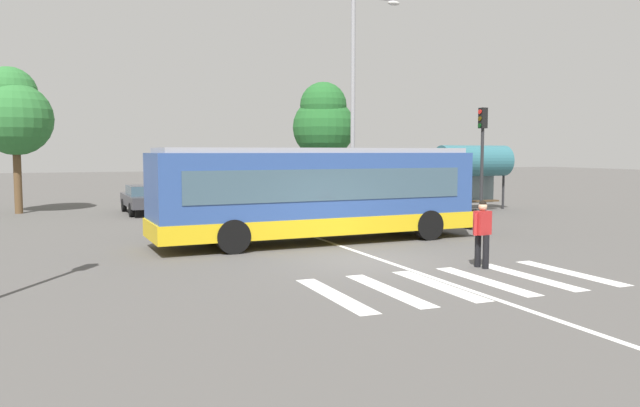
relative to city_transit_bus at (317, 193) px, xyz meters
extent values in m
plane|color=#514F4C|center=(-0.15, -3.79, -1.59)|extent=(160.00, 160.00, 0.00)
cylinder|color=black|center=(3.51, 1.31, -1.09)|extent=(1.01, 0.34, 1.00)
cylinder|color=black|center=(3.60, -1.04, -1.09)|extent=(1.01, 0.34, 1.00)
cylinder|color=black|center=(-3.21, 1.05, -1.09)|extent=(1.01, 0.34, 1.00)
cylinder|color=black|center=(-3.12, -1.29, -1.09)|extent=(1.01, 0.34, 1.00)
cube|color=#2D4C8E|center=(-0.02, 0.00, 0.04)|extent=(10.61, 2.95, 2.55)
cube|color=gold|center=(-0.02, 0.00, -0.96)|extent=(10.71, 2.98, 0.55)
cube|color=#3D5666|center=(-0.02, 0.00, 0.34)|extent=(9.35, 2.95, 0.96)
cube|color=#3D5666|center=(5.24, 0.20, 0.24)|extent=(0.12, 2.24, 1.63)
cube|color=black|center=(5.24, 0.20, 1.13)|extent=(0.13, 1.94, 0.28)
cube|color=#99999E|center=(-0.02, 0.00, 1.39)|extent=(10.18, 2.73, 0.16)
cube|color=#28282B|center=(5.34, 0.20, -1.16)|extent=(0.22, 2.55, 0.36)
cylinder|color=black|center=(2.15, -5.67, -1.16)|extent=(0.16, 0.16, 0.85)
cylinder|color=black|center=(2.19, -5.94, -1.16)|extent=(0.16, 0.16, 0.85)
cube|color=#B22323|center=(2.17, -5.81, -0.44)|extent=(0.44, 0.32, 0.60)
cylinder|color=#B22323|center=(1.93, -5.85, -0.47)|extent=(0.10, 0.10, 0.55)
cylinder|color=#B22323|center=(2.41, -5.77, -0.47)|extent=(0.10, 0.10, 0.55)
sphere|color=tan|center=(2.17, -5.81, -0.03)|extent=(0.22, 0.22, 0.22)
sphere|color=black|center=(2.17, -5.81, 0.04)|extent=(0.19, 0.19, 0.19)
cylinder|color=black|center=(-4.93, 13.09, -1.27)|extent=(0.22, 0.65, 0.64)
cylinder|color=black|center=(-3.26, 13.14, -1.27)|extent=(0.22, 0.65, 0.64)
cylinder|color=black|center=(-4.84, 10.30, -1.27)|extent=(0.22, 0.65, 0.64)
cylinder|color=black|center=(-3.17, 10.36, -1.27)|extent=(0.22, 0.65, 0.64)
cube|color=#38383D|center=(-4.05, 11.72, -0.95)|extent=(1.97, 4.56, 0.52)
cube|color=#3D5666|center=(-4.05, 11.63, -0.47)|extent=(1.67, 2.21, 0.44)
cube|color=#38383D|center=(-4.05, 11.63, -0.28)|extent=(1.59, 2.03, 0.09)
cylinder|color=black|center=(-2.23, 13.75, -1.27)|extent=(0.21, 0.64, 0.64)
cylinder|color=black|center=(-0.56, 13.74, -1.27)|extent=(0.21, 0.64, 0.64)
cylinder|color=black|center=(-2.26, 10.96, -1.27)|extent=(0.21, 0.64, 0.64)
cylinder|color=black|center=(-0.59, 10.95, -1.27)|extent=(0.21, 0.64, 0.64)
cube|color=#C6B793|center=(-1.41, 12.35, -0.95)|extent=(1.87, 4.52, 0.52)
cube|color=#3D5666|center=(-1.41, 12.26, -0.47)|extent=(1.62, 2.18, 0.44)
cube|color=#C6B793|center=(-1.41, 12.26, -0.28)|extent=(1.55, 2.00, 0.09)
cylinder|color=black|center=(0.44, 13.72, -1.27)|extent=(0.21, 0.64, 0.64)
cylinder|color=black|center=(2.11, 13.73, -1.27)|extent=(0.21, 0.64, 0.64)
cylinder|color=black|center=(0.47, 10.93, -1.27)|extent=(0.21, 0.64, 0.64)
cylinder|color=black|center=(2.14, 10.94, -1.27)|extent=(0.21, 0.64, 0.64)
cube|color=#AD1E1E|center=(1.29, 12.33, -0.95)|extent=(1.87, 4.52, 0.52)
cube|color=#3D5666|center=(1.29, 12.24, -0.47)|extent=(1.62, 2.18, 0.44)
cube|color=#AD1E1E|center=(1.29, 12.24, -0.28)|extent=(1.55, 2.00, 0.09)
cylinder|color=black|center=(3.20, 13.37, -1.27)|extent=(0.20, 0.64, 0.64)
cylinder|color=black|center=(4.87, 13.37, -1.27)|extent=(0.20, 0.64, 0.64)
cylinder|color=black|center=(3.20, 10.58, -1.27)|extent=(0.20, 0.64, 0.64)
cylinder|color=black|center=(4.88, 10.58, -1.27)|extent=(0.20, 0.64, 0.64)
cube|color=#234293|center=(4.04, 11.98, -0.95)|extent=(1.83, 4.50, 0.52)
cube|color=#3D5666|center=(4.04, 11.89, -0.47)|extent=(1.61, 2.16, 0.44)
cube|color=#234293|center=(4.04, 11.89, -0.28)|extent=(1.53, 1.98, 0.09)
cylinder|color=black|center=(5.80, 13.65, -1.27)|extent=(0.24, 0.65, 0.64)
cylinder|color=black|center=(7.47, 13.74, -1.27)|extent=(0.24, 0.65, 0.64)
cylinder|color=black|center=(5.96, 10.86, -1.27)|extent=(0.24, 0.65, 0.64)
cylinder|color=black|center=(7.63, 10.96, -1.27)|extent=(0.24, 0.65, 0.64)
cube|color=#B7BABF|center=(6.71, 12.30, -0.95)|extent=(2.07, 4.59, 0.52)
cube|color=#3D5666|center=(6.72, 12.21, -0.47)|extent=(1.72, 2.25, 0.44)
cube|color=#B7BABF|center=(6.72, 12.21, -0.28)|extent=(1.64, 2.06, 0.09)
cylinder|color=#28282B|center=(9.51, 4.02, 0.39)|extent=(0.14, 0.14, 3.96)
cube|color=black|center=(9.51, 4.02, 2.82)|extent=(0.28, 0.32, 0.90)
cylinder|color=red|center=(9.34, 4.02, 3.09)|extent=(0.04, 0.20, 0.20)
cylinder|color=#463707|center=(9.34, 4.02, 2.79)|extent=(0.04, 0.20, 0.20)
cylinder|color=#093B10|center=(9.34, 4.02, 2.49)|extent=(0.04, 0.20, 0.20)
cylinder|color=#28282B|center=(9.49, 7.16, -0.44)|extent=(0.12, 0.12, 2.30)
cylinder|color=#28282B|center=(13.23, 7.16, -0.44)|extent=(0.12, 0.12, 2.30)
cube|color=slate|center=(11.36, 7.86, -0.32)|extent=(3.60, 0.04, 1.93)
cylinder|color=#2D6670|center=(11.36, 7.16, 0.89)|extent=(3.82, 1.54, 1.54)
cube|color=#4C3823|center=(11.36, 7.16, -1.14)|extent=(3.00, 0.36, 0.08)
cylinder|color=#939399|center=(4.30, 6.36, 3.34)|extent=(0.20, 0.20, 9.85)
ellipsoid|color=silver|center=(6.29, 6.36, 7.98)|extent=(0.60, 0.32, 0.20)
cylinder|color=brown|center=(-9.65, 14.00, 0.05)|extent=(0.36, 0.36, 3.28)
sphere|color=#2D7033|center=(-9.65, 14.00, 2.89)|extent=(3.42, 3.42, 3.42)
sphere|color=#2D7033|center=(-9.90, 14.40, 4.09)|extent=(2.56, 2.56, 2.56)
cylinder|color=brown|center=(7.24, 16.78, -0.04)|extent=(0.36, 0.36, 3.08)
sphere|color=#236028|center=(7.24, 16.78, 2.83)|extent=(3.81, 3.81, 3.81)
sphere|color=#236028|center=(7.14, 16.59, 4.16)|extent=(2.86, 2.86, 2.86)
cube|color=silver|center=(-2.51, -7.15, -1.58)|extent=(0.45, 3.36, 0.01)
cube|color=silver|center=(-1.25, -7.15, -1.58)|extent=(0.45, 3.36, 0.01)
cube|color=silver|center=(0.00, -7.15, -1.58)|extent=(0.45, 3.36, 0.01)
cube|color=silver|center=(1.25, -7.15, -1.58)|extent=(0.45, 3.36, 0.01)
cube|color=silver|center=(2.50, -7.15, -1.58)|extent=(0.45, 3.36, 0.01)
cube|color=silver|center=(3.75, -7.15, -1.58)|extent=(0.45, 3.36, 0.01)
cube|color=silver|center=(0.35, -1.79, -1.58)|extent=(0.16, 24.00, 0.01)
camera|label=1|loc=(-7.52, -18.61, 1.35)|focal=34.78mm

